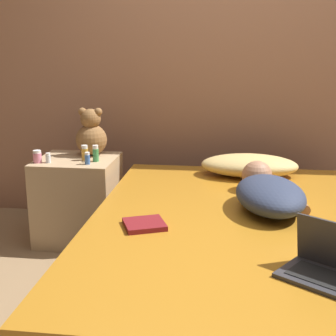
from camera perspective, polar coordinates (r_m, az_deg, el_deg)
The scene contains 14 objects.
ground_plane at distance 2.54m, azimuth 7.78°, elevation -16.38°, with size 12.00×12.00×0.00m, color #937551.
wall_back at distance 3.50m, azimuth 8.47°, elevation 14.43°, with size 8.00×0.06×2.60m.
bed at distance 2.43m, azimuth 7.98°, elevation -11.56°, with size 1.46×2.09×0.48m.
nightstand at distance 3.26m, azimuth -10.83°, elevation -3.77°, with size 0.52×0.49×0.58m.
pillow at distance 3.09m, azimuth 9.89°, elevation 0.33°, with size 0.63×0.35×0.14m.
person_lying at distance 2.51m, azimuth 12.16°, elevation -2.88°, with size 0.42×0.72×0.18m.
laptop at distance 1.82m, azimuth 19.65°, elevation -11.45°, with size 0.41×0.37×0.21m.
teddy_bear at distance 3.25m, azimuth -9.34°, elevation 4.03°, with size 0.21×0.21×0.33m.
bottle_blue at distance 3.01m, azimuth -9.80°, elevation 1.16°, with size 0.03×0.03×0.08m.
bottle_pink at distance 3.12m, azimuth -15.65°, elevation 1.34°, with size 0.05×0.05×0.08m.
bottle_amber at distance 3.12m, azimuth -10.11°, elevation 1.83°, with size 0.04×0.04×0.10m.
bottle_clear at distance 3.10m, azimuth -14.40°, elevation 1.20°, with size 0.03×0.03×0.06m.
bottle_green at distance 3.07m, azimuth -8.82°, elevation 1.75°, with size 0.04×0.04×0.11m.
book at distance 2.21m, azimuth -2.89°, elevation -6.88°, with size 0.24×0.23×0.02m.
Camera 1 is at (-0.05, -2.18, 1.30)m, focal length 50.00 mm.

